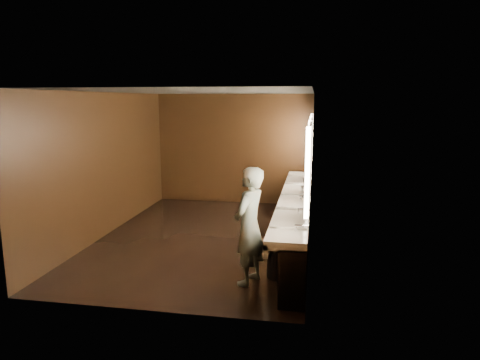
% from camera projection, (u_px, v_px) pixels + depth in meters
% --- Properties ---
extents(floor, '(6.00, 6.00, 0.00)m').
position_uv_depth(floor, '(206.00, 237.00, 8.38)').
color(floor, black).
rests_on(floor, ground).
extents(ceiling, '(4.00, 6.00, 0.02)m').
position_uv_depth(ceiling, '(203.00, 92.00, 7.86)').
color(ceiling, '#2D2D2B').
rests_on(ceiling, wall_back).
extents(wall_back, '(4.00, 0.02, 2.80)m').
position_uv_depth(wall_back, '(234.00, 149.00, 11.02)').
color(wall_back, black).
rests_on(wall_back, floor).
extents(wall_front, '(4.00, 0.02, 2.80)m').
position_uv_depth(wall_front, '(143.00, 204.00, 5.21)').
color(wall_front, black).
rests_on(wall_front, floor).
extents(wall_left, '(0.02, 6.00, 2.80)m').
position_uv_depth(wall_left, '(107.00, 164.00, 8.46)').
color(wall_left, black).
rests_on(wall_left, floor).
extents(wall_right, '(0.02, 6.00, 2.80)m').
position_uv_depth(wall_right, '(311.00, 170.00, 7.78)').
color(wall_right, black).
rests_on(wall_right, floor).
extents(sink_counter, '(0.55, 5.40, 1.01)m').
position_uv_depth(sink_counter, '(298.00, 217.00, 7.98)').
color(sink_counter, black).
rests_on(sink_counter, floor).
extents(mirror_band, '(0.06, 5.03, 1.15)m').
position_uv_depth(mirror_band, '(311.00, 151.00, 7.72)').
color(mirror_band, '#FEE3BE').
rests_on(mirror_band, wall_right).
extents(person, '(0.59, 0.73, 1.73)m').
position_uv_depth(person, '(249.00, 226.00, 6.16)').
color(person, '#92CCDA').
rests_on(person, floor).
extents(trash_bin, '(0.40, 0.40, 0.58)m').
position_uv_depth(trash_bin, '(279.00, 259.00, 6.46)').
color(trash_bin, black).
rests_on(trash_bin, floor).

